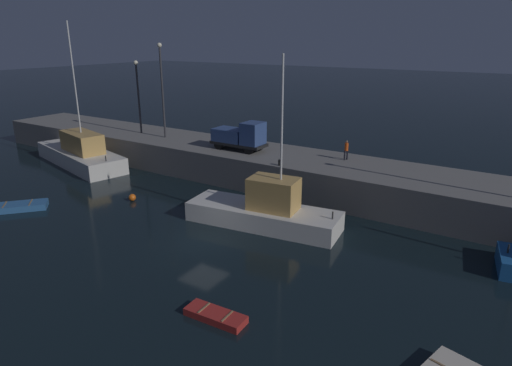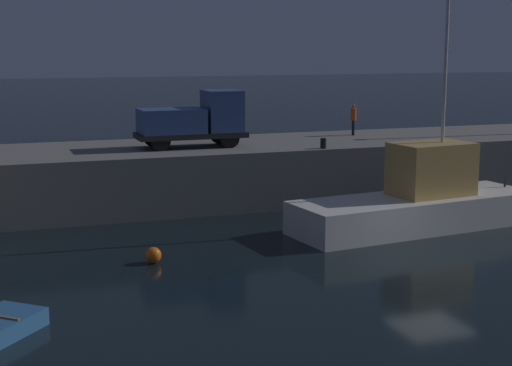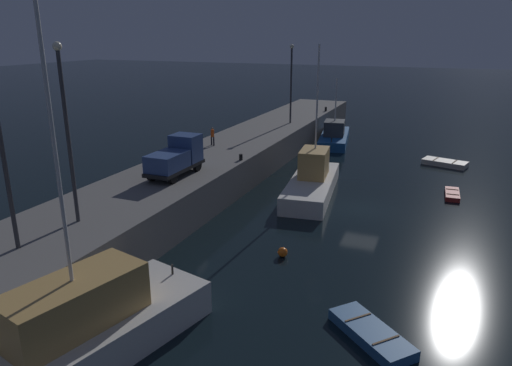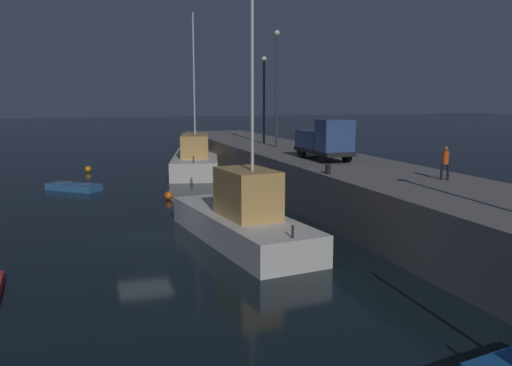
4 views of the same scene
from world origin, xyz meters
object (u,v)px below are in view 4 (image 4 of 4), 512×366
at_px(mooring_buoy_near, 88,169).
at_px(lamp_post_west, 264,93).
at_px(dinghy_orange_near, 74,187).
at_px(utility_truck, 325,141).
at_px(bollard_central, 328,169).
at_px(fishing_boat_white, 242,219).
at_px(fishing_boat_blue, 196,159).
at_px(dockworker, 445,161).
at_px(lamp_post_east, 277,81).
at_px(mooring_buoy_mid, 169,196).

distance_m(mooring_buoy_near, lamp_post_west, 17.20).
distance_m(dinghy_orange_near, utility_truck, 18.44).
bearing_deg(bollard_central, utility_truck, 155.71).
bearing_deg(fishing_boat_white, utility_truck, 133.48).
relative_size(fishing_boat_blue, lamp_post_west, 1.86).
distance_m(utility_truck, dockworker, 9.32).
bearing_deg(lamp_post_east, fishing_boat_white, -25.63).
bearing_deg(utility_truck, bollard_central, -24.29).
bearing_deg(bollard_central, dockworker, 49.81).
relative_size(fishing_boat_white, dockworker, 7.05).
distance_m(fishing_boat_blue, lamp_post_east, 10.84).
distance_m(fishing_boat_blue, mooring_buoy_near, 9.73).
bearing_deg(mooring_buoy_mid, dockworker, 40.47).
xyz_separation_m(mooring_buoy_near, lamp_post_west, (6.30, 14.50, 6.76)).
xyz_separation_m(mooring_buoy_mid, dockworker, (13.14, 11.21, 3.34)).
height_order(dinghy_orange_near, utility_truck, utility_truck).
distance_m(fishing_boat_blue, lamp_post_west, 8.52).
bearing_deg(lamp_post_west, mooring_buoy_mid, -47.50).
bearing_deg(lamp_post_east, utility_truck, -1.77).
height_order(mooring_buoy_near, dockworker, dockworker).
bearing_deg(lamp_post_east, mooring_buoy_mid, -60.82).
bearing_deg(fishing_boat_white, dockworker, 79.46).
height_order(fishing_boat_white, dinghy_orange_near, fishing_boat_white).
height_order(fishing_boat_white, lamp_post_west, fishing_boat_white).
xyz_separation_m(mooring_buoy_mid, utility_truck, (4.03, 9.26, 3.68)).
distance_m(mooring_buoy_mid, dockworker, 17.60).
distance_m(mooring_buoy_near, dockworker, 32.74).
relative_size(utility_truck, bollard_central, 10.73).
relative_size(fishing_boat_blue, dinghy_orange_near, 3.42).
distance_m(dinghy_orange_near, mooring_buoy_mid, 8.26).
distance_m(mooring_buoy_mid, lamp_post_east, 13.35).
bearing_deg(dockworker, dinghy_orange_near, -137.83).
relative_size(mooring_buoy_mid, dockworker, 0.35).
distance_m(lamp_post_east, bollard_central, 15.83).
bearing_deg(lamp_post_east, dockworker, 5.13).
relative_size(dinghy_orange_near, dockworker, 2.47).
relative_size(fishing_boat_white, mooring_buoy_mid, 20.25).
relative_size(dinghy_orange_near, mooring_buoy_mid, 7.11).
bearing_deg(mooring_buoy_mid, bollard_central, 35.88).
distance_m(mooring_buoy_near, bollard_central, 27.40).
xyz_separation_m(lamp_post_east, bollard_central, (14.77, -2.73, -4.99)).
xyz_separation_m(mooring_buoy_near, lamp_post_east, (9.93, 14.28, 7.65)).
relative_size(fishing_boat_blue, fishing_boat_white, 1.20).
bearing_deg(dinghy_orange_near, dockworker, 42.17).
height_order(utility_truck, dockworker, utility_truck).
height_order(fishing_boat_white, utility_truck, fishing_boat_white).
relative_size(dinghy_orange_near, mooring_buoy_near, 7.27).
bearing_deg(bollard_central, mooring_buoy_mid, -144.12).
distance_m(mooring_buoy_near, mooring_buoy_mid, 15.98).
height_order(lamp_post_west, lamp_post_east, lamp_post_east).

